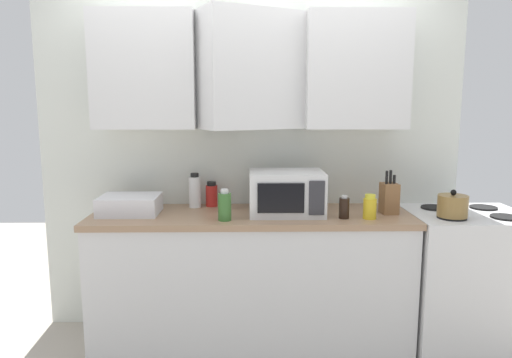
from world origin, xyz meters
TOP-DOWN VIEW (x-y plane):
  - wall_back_with_cabinets at (-0.00, -0.07)m, footprint 2.97×0.59m
  - counter_run at (0.00, -0.30)m, footprint 2.10×0.63m
  - stove_range at (1.43, -0.32)m, footprint 0.76×0.64m
  - kettle at (1.26, -0.46)m, footprint 0.18×0.18m
  - microwave at (0.23, -0.32)m, footprint 0.48×0.37m
  - dish_rack at (-0.79, -0.30)m, footprint 0.38×0.30m
  - knife_block at (0.90, -0.32)m, footprint 0.11×0.13m
  - bottle_soy_dark at (0.58, -0.45)m, footprint 0.06×0.06m
  - bottle_green_oil at (-0.16, -0.49)m, footprint 0.08×0.08m
  - bottle_white_jar at (-0.39, -0.11)m, footprint 0.08×0.08m
  - bottle_yellow_mustard at (0.74, -0.46)m, footprint 0.08×0.08m
  - bottle_red_sauce at (-0.28, -0.08)m, footprint 0.08×0.08m

SIDE VIEW (x-z plane):
  - counter_run at x=0.00m, z-range 0.00..0.90m
  - stove_range at x=1.43m, z-range 0.00..0.91m
  - dish_rack at x=-0.79m, z-range 0.90..1.02m
  - bottle_soy_dark at x=0.58m, z-range 0.89..1.04m
  - bottle_yellow_mustard at x=0.74m, z-range 0.90..1.05m
  - kettle at x=1.26m, z-range 0.89..1.07m
  - bottle_red_sauce at x=-0.28m, z-range 0.90..1.07m
  - bottle_green_oil at x=-0.16m, z-range 0.89..1.09m
  - knife_block at x=0.90m, z-range 0.86..1.15m
  - bottle_white_jar at x=-0.39m, z-range 0.89..1.13m
  - microwave at x=0.23m, z-range 0.90..1.18m
  - wall_back_with_cabinets at x=0.00m, z-range 0.27..2.87m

